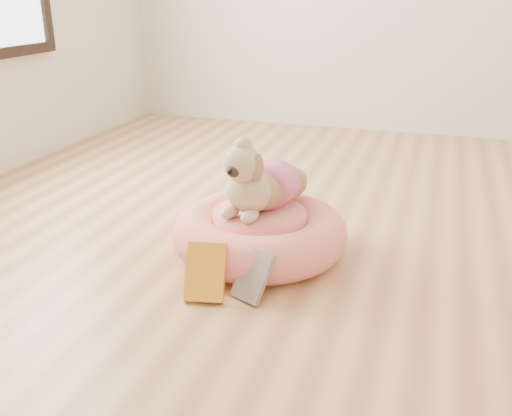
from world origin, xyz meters
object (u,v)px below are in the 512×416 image
(dog, at_px, (260,170))
(book_white, at_px, (253,275))
(book_yellow, at_px, (206,272))
(pet_bed, at_px, (260,233))

(dog, distance_m, book_white, 0.47)
(dog, distance_m, book_yellow, 0.50)
(pet_bed, xyz_separation_m, book_yellow, (-0.07, -0.39, 0.01))
(pet_bed, relative_size, dog, 1.59)
(dog, bearing_deg, pet_bed, -61.68)
(dog, relative_size, book_yellow, 2.16)
(book_yellow, bearing_deg, dog, 69.41)
(pet_bed, height_order, book_yellow, book_yellow)
(book_yellow, height_order, book_white, book_yellow)
(pet_bed, xyz_separation_m, dog, (-0.01, 0.03, 0.26))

